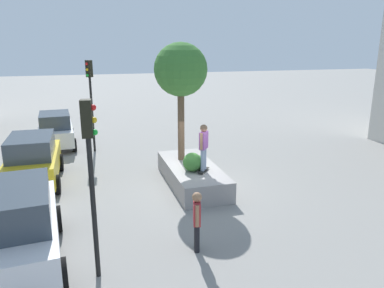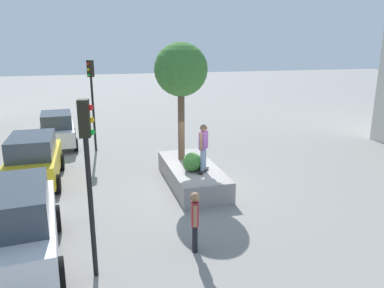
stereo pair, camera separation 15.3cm
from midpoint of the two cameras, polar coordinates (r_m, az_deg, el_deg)
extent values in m
plane|color=gray|center=(14.94, 0.51, -6.78)|extent=(120.00, 120.00, 0.00)
cube|color=gray|center=(15.23, -0.29, -4.73)|extent=(4.74, 1.91, 0.80)
cylinder|color=brown|center=(15.49, -1.97, 3.27)|extent=(0.28, 0.28, 3.19)
sphere|color=#3D7A33|center=(15.19, -2.05, 11.38)|extent=(2.17, 2.17, 2.17)
sphere|color=#3D7A33|center=(14.60, 0.64, -2.81)|extent=(0.55, 0.55, 0.55)
sphere|color=#3D7A33|center=(14.32, -0.26, -2.79)|extent=(0.73, 0.73, 0.73)
cube|color=black|center=(14.35, 1.46, -4.03)|extent=(0.76, 0.66, 0.02)
sphere|color=beige|center=(14.62, 1.49, -3.82)|extent=(0.06, 0.06, 0.06)
sphere|color=beige|center=(14.56, 2.12, -3.90)|extent=(0.06, 0.06, 0.06)
sphere|color=beige|center=(14.16, 0.78, -4.45)|extent=(0.06, 0.06, 0.06)
sphere|color=beige|center=(14.11, 1.42, -4.53)|extent=(0.06, 0.06, 0.06)
cylinder|color=#8C9EB7|center=(14.12, 1.32, -2.50)|extent=(0.16, 0.16, 0.85)
cylinder|color=#8C9EB7|center=(14.31, 1.61, -2.27)|extent=(0.16, 0.16, 0.85)
cube|color=#8C4C99|center=(14.01, 1.49, 0.57)|extent=(0.50, 0.46, 0.67)
cylinder|color=#9E7251|center=(13.77, 1.12, 0.40)|extent=(0.10, 0.10, 0.63)
cylinder|color=#9E7251|center=(14.23, 1.85, 0.88)|extent=(0.10, 0.10, 0.63)
sphere|color=#9E7251|center=(13.89, 1.50, 2.45)|extent=(0.28, 0.28, 0.28)
cube|color=white|center=(10.76, -25.79, -12.34)|extent=(4.94, 2.42, 0.96)
cube|color=#38424C|center=(10.18, -26.46, -8.36)|extent=(2.82, 2.00, 0.86)
cylinder|color=black|center=(12.29, -20.33, -10.76)|extent=(0.83, 0.31, 0.81)
cylinder|color=black|center=(9.60, -19.78, -18.45)|extent=(0.83, 0.31, 0.81)
cube|color=gold|center=(16.50, -23.38, -2.91)|extent=(4.44, 1.88, 0.89)
cube|color=#38424C|center=(16.06, -23.77, -0.28)|extent=(2.49, 1.65, 0.80)
cylinder|color=black|center=(18.11, -25.67, -3.10)|extent=(0.76, 0.22, 0.75)
cylinder|color=black|center=(17.88, -19.79, -2.69)|extent=(0.76, 0.22, 0.75)
cylinder|color=black|center=(15.46, -27.20, -6.27)|extent=(0.76, 0.22, 0.75)
cylinder|color=black|center=(15.20, -20.28, -5.86)|extent=(0.76, 0.22, 0.75)
cube|color=white|center=(22.00, -20.35, 1.56)|extent=(4.28, 2.02, 0.84)
cube|color=#38424C|center=(21.63, -20.54, 3.48)|extent=(2.44, 1.69, 0.75)
cylinder|color=black|center=(23.42, -22.42, 1.09)|extent=(0.72, 0.25, 0.71)
cylinder|color=black|center=(23.40, -18.14, 1.47)|extent=(0.72, 0.25, 0.71)
cylinder|color=black|center=(20.83, -22.63, -0.58)|extent=(0.72, 0.25, 0.71)
cylinder|color=black|center=(20.80, -17.82, -0.15)|extent=(0.72, 0.25, 0.71)
cylinder|color=black|center=(20.21, -15.28, 4.31)|extent=(0.12, 0.12, 3.94)
cube|color=black|center=(19.92, -15.76, 11.08)|extent=(0.37, 0.37, 0.85)
sphere|color=red|center=(19.80, -16.10, 11.75)|extent=(0.14, 0.14, 0.14)
sphere|color=gold|center=(19.81, -16.04, 10.94)|extent=(0.14, 0.14, 0.14)
sphere|color=green|center=(19.83, -15.99, 10.14)|extent=(0.14, 0.14, 0.14)
cylinder|color=black|center=(9.23, -15.34, -9.76)|extent=(0.12, 0.12, 3.55)
cube|color=black|center=(8.56, -16.35, 3.76)|extent=(0.31, 0.27, 0.85)
sphere|color=red|center=(8.50, -15.47, 5.43)|extent=(0.14, 0.14, 0.14)
sphere|color=gold|center=(8.55, -15.34, 3.58)|extent=(0.14, 0.14, 0.14)
sphere|color=green|center=(8.61, -15.21, 1.75)|extent=(0.14, 0.14, 0.14)
cylinder|color=black|center=(10.67, 0.30, -13.81)|extent=(0.15, 0.15, 0.82)
cylinder|color=black|center=(10.50, 0.33, -14.33)|extent=(0.15, 0.15, 0.82)
cube|color=#B23338|center=(10.25, 0.32, -10.50)|extent=(0.50, 0.31, 0.64)
cylinder|color=#9E7251|center=(10.46, 0.28, -9.84)|extent=(0.10, 0.10, 0.61)
cylinder|color=#9E7251|center=(10.02, 0.37, -11.01)|extent=(0.10, 0.10, 0.61)
sphere|color=#9E7251|center=(10.06, 0.33, -8.17)|extent=(0.27, 0.27, 0.27)
camera|label=1|loc=(0.08, -90.30, -0.08)|focal=34.70mm
camera|label=2|loc=(0.08, 89.70, 0.08)|focal=34.70mm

